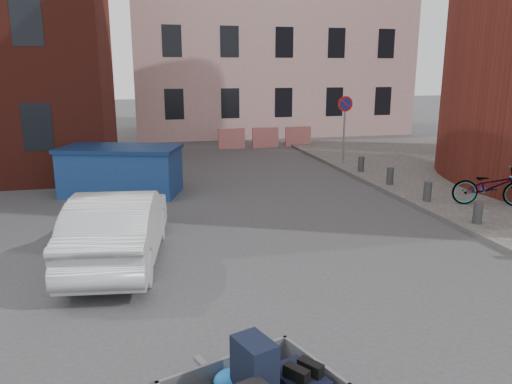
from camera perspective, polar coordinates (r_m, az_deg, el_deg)
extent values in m
plane|color=#38383A|center=(9.81, -1.10, -8.71)|extent=(120.00, 120.00, 0.00)
cube|color=#C79B99|center=(32.02, 1.17, 19.59)|extent=(16.00, 8.00, 14.00)
cylinder|color=gray|center=(20.13, 10.02, 6.91)|extent=(0.07, 0.07, 2.60)
cylinder|color=red|center=(20.01, 10.17, 9.89)|extent=(0.60, 0.03, 0.60)
cylinder|color=navy|center=(20.00, 10.20, 9.88)|extent=(0.44, 0.03, 0.44)
cylinder|color=#3A3A3D|center=(13.23, 24.02, -2.15)|extent=(0.22, 0.22, 0.55)
cylinder|color=#3A3A3D|center=(14.97, 19.01, 0.05)|extent=(0.22, 0.22, 0.55)
cylinder|color=#3A3A3D|center=(16.82, 15.07, 1.78)|extent=(0.22, 0.22, 0.55)
cylinder|color=#3A3A3D|center=(18.74, 11.93, 3.16)|extent=(0.22, 0.22, 0.55)
cube|color=red|center=(24.48, -2.80, 6.12)|extent=(1.30, 0.18, 1.00)
cube|color=red|center=(24.85, 1.08, 6.25)|extent=(1.30, 0.18, 1.00)
cube|color=red|center=(25.32, 4.83, 6.34)|extent=(1.30, 0.18, 1.00)
cube|color=slate|center=(5.68, 6.68, -19.55)|extent=(0.41, 1.05, 0.28)
cube|color=slate|center=(5.67, -3.44, -19.56)|extent=(1.52, 0.58, 0.28)
cube|color=slate|center=(6.07, -5.26, -19.80)|extent=(0.31, 0.69, 0.06)
cube|color=black|center=(5.23, -0.18, -19.92)|extent=(0.44, 0.53, 0.70)
ellipsoid|color=blue|center=(5.53, -2.93, -20.75)|extent=(0.44, 0.41, 0.24)
cube|color=black|center=(5.29, 4.65, -19.96)|extent=(0.24, 0.28, 0.13)
cube|color=black|center=(5.39, 6.25, -19.33)|extent=(0.24, 0.28, 0.13)
cube|color=navy|center=(15.90, -15.14, 2.17)|extent=(3.79, 2.69, 1.37)
cube|color=navy|center=(15.78, -15.31, 4.82)|extent=(3.94, 2.84, 0.11)
imported|color=#B6BABF|center=(10.33, -15.42, -3.76)|extent=(2.11, 4.58, 1.46)
imported|color=black|center=(15.12, 25.24, 0.59)|extent=(2.13, 1.40, 1.06)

